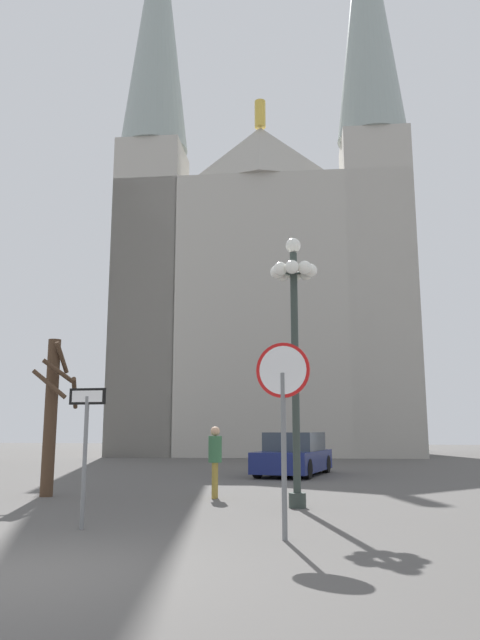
% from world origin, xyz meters
% --- Properties ---
extents(ground_plane, '(120.00, 120.00, 0.00)m').
position_xyz_m(ground_plane, '(0.00, 0.00, 0.00)').
color(ground_plane, '#514F4C').
extents(cathedral, '(19.35, 14.09, 39.96)m').
position_xyz_m(cathedral, '(-1.59, 32.56, 11.76)').
color(cathedral, '#ADA89E').
rests_on(cathedral, ground).
extents(stop_sign, '(0.84, 0.18, 2.91)m').
position_xyz_m(stop_sign, '(2.70, 2.65, 2.07)').
color(stop_sign, slate).
rests_on(stop_sign, ground).
extents(one_way_arrow_sign, '(0.65, 0.07, 2.28)m').
position_xyz_m(one_way_arrow_sign, '(-0.64, 3.03, 1.47)').
color(one_way_arrow_sign, slate).
rests_on(one_way_arrow_sign, ground).
extents(street_lamp, '(1.04, 1.04, 5.81)m').
position_xyz_m(street_lamp, '(2.58, 6.36, 3.94)').
color(street_lamp, '#2D3833').
rests_on(street_lamp, ground).
extents(bare_tree, '(1.08, 1.34, 3.83)m').
position_xyz_m(bare_tree, '(-3.53, 7.37, 2.02)').
color(bare_tree, '#473323').
rests_on(bare_tree, ground).
extents(parked_car_near_navy, '(2.60, 4.69, 1.49)m').
position_xyz_m(parked_car_near_navy, '(1.73, 15.26, 0.69)').
color(parked_car_near_navy, navy).
rests_on(parked_car_near_navy, ground).
extents(pedestrian_walking, '(0.32, 0.32, 1.66)m').
position_xyz_m(pedestrian_walking, '(0.53, 7.72, 1.00)').
color(pedestrian_walking, olive).
rests_on(pedestrian_walking, ground).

